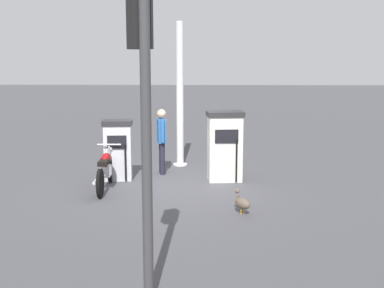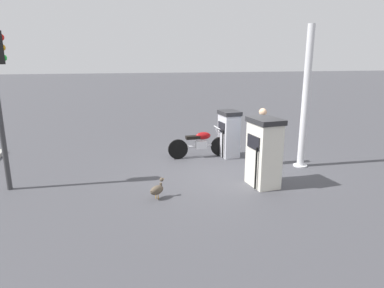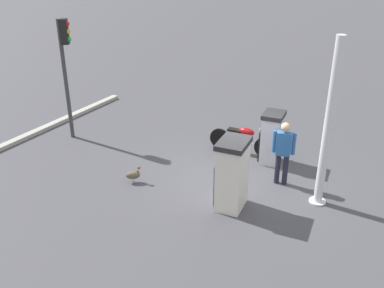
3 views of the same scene
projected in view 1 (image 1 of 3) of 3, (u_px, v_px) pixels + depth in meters
The scene contains 8 objects.
ground_plane at pixel (170, 184), 11.10m from camera, with size 120.00×120.00×0.00m, color #424247.
fuel_pump_near at pixel (118, 150), 11.41m from camera, with size 0.62×0.77×1.47m.
fuel_pump_far at pixel (225, 146), 11.31m from camera, with size 0.72×0.94×1.70m.
motorcycle_near_pump at pixel (106, 169), 10.57m from camera, with size 2.03×0.56×0.95m.
attendant_person at pixel (162, 137), 11.99m from camera, with size 0.58×0.27×1.68m.
wandering_duck at pixel (242, 203), 8.79m from camera, with size 0.42×0.38×0.46m.
roadside_traffic_light at pixel (143, 89), 5.16m from camera, with size 0.39×0.31×3.67m.
canopy_support_pole at pixel (180, 98), 12.88m from camera, with size 0.40×0.40×3.97m.
Camera 1 is at (10.77, 0.87, 2.76)m, focal length 43.63 mm.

